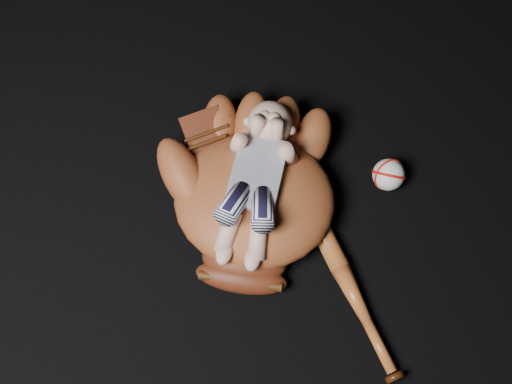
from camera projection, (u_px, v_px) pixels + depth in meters
baseball_glove at (254, 196)px, 1.43m from camera, size 0.53×0.59×0.16m
newborn_baby at (254, 185)px, 1.38m from camera, size 0.26×0.41×0.16m
baseball_bat at (346, 279)px, 1.41m from camera, size 0.22×0.46×0.04m
baseball at (389, 175)px, 1.50m from camera, size 0.08×0.08×0.08m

